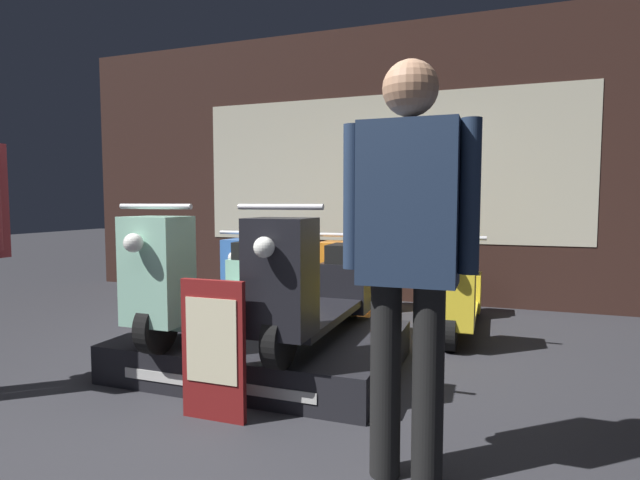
# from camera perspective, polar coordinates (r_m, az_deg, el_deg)

# --- Properties ---
(ground_plane) EXTENTS (30.00, 30.00, 0.00)m
(ground_plane) POSITION_cam_1_polar(r_m,az_deg,el_deg) (2.81, -10.14, -20.18)
(ground_plane) COLOR #2D2D33
(shop_wall_back) EXTENTS (8.20, 0.09, 3.20)m
(shop_wall_back) POSITION_cam_1_polar(r_m,az_deg,el_deg) (5.96, 7.20, 8.51)
(shop_wall_back) COLOR #331E19
(shop_wall_back) RESTS_ON ground_plane
(display_platform) EXTENTS (1.81, 1.37, 0.25)m
(display_platform) POSITION_cam_1_polar(r_m,az_deg,el_deg) (3.63, -6.23, -12.35)
(display_platform) COLOR black
(display_platform) RESTS_ON ground_plane
(scooter_display_left) EXTENTS (0.50, 1.73, 0.91)m
(scooter_display_left) POSITION_cam_1_polar(r_m,az_deg,el_deg) (3.68, -12.27, -4.51)
(scooter_display_left) COLOR black
(scooter_display_left) RESTS_ON display_platform
(scooter_display_right) EXTENTS (0.50, 1.73, 0.91)m
(scooter_display_right) POSITION_cam_1_polar(r_m,az_deg,el_deg) (3.33, -0.23, -5.36)
(scooter_display_right) COLOR black
(scooter_display_right) RESTS_ON display_platform
(scooter_backrow_0) EXTENTS (0.50, 1.73, 0.91)m
(scooter_backrow_0) POSITION_cam_1_polar(r_m,az_deg,el_deg) (5.11, -5.27, -4.76)
(scooter_backrow_0) COLOR black
(scooter_backrow_0) RESTS_ON ground_plane
(scooter_backrow_1) EXTENTS (0.50, 1.73, 0.91)m
(scooter_backrow_1) POSITION_cam_1_polar(r_m,az_deg,el_deg) (4.81, 4.58, -5.35)
(scooter_backrow_1) COLOR black
(scooter_backrow_1) RESTS_ON ground_plane
(scooter_backrow_2) EXTENTS (0.50, 1.73, 0.91)m
(scooter_backrow_2) POSITION_cam_1_polar(r_m,az_deg,el_deg) (4.66, 15.42, -5.80)
(scooter_backrow_2) COLOR black
(scooter_backrow_2) RESTS_ON ground_plane
(person_right_browsing) EXTENTS (0.55, 0.23, 1.73)m
(person_right_browsing) POSITION_cam_1_polar(r_m,az_deg,el_deg) (2.07, 10.07, 0.02)
(person_right_browsing) COLOR black
(person_right_browsing) RESTS_ON ground_plane
(price_sign_board) EXTENTS (0.37, 0.04, 0.76)m
(price_sign_board) POSITION_cam_1_polar(r_m,az_deg,el_deg) (2.77, -12.10, -12.16)
(price_sign_board) COLOR maroon
(price_sign_board) RESTS_ON ground_plane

